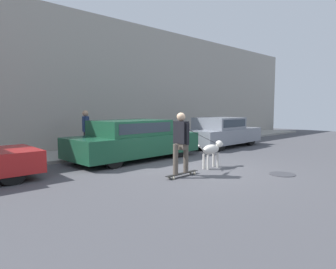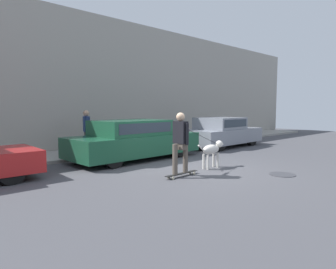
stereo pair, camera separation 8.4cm
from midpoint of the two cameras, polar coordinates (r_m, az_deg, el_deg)
ground_plane at (r=8.49m, az=4.56°, el=-6.74°), size 36.00×36.00×0.00m
back_wall at (r=13.01m, az=-14.97°, el=9.62°), size 32.00×0.30×5.61m
sidewalk_curb at (r=11.99m, az=-11.80°, el=-3.09°), size 30.00×2.20×0.11m
parked_car_1 at (r=10.16m, az=-6.27°, el=-1.10°), size 4.59×1.95×1.33m
parked_car_2 at (r=13.63m, az=10.33°, el=0.34°), size 4.13×1.94×1.31m
dog at (r=8.75m, az=8.66°, el=-2.93°), size 1.14×0.30×0.78m
skateboarder at (r=7.50m, az=2.77°, el=-1.11°), size 2.31×0.53×1.62m
pedestrian_with_bag at (r=11.26m, az=-15.04°, el=0.96°), size 0.33×0.64×1.54m
manhole_cover at (r=8.43m, az=21.22°, el=-7.11°), size 0.66×0.66×0.01m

